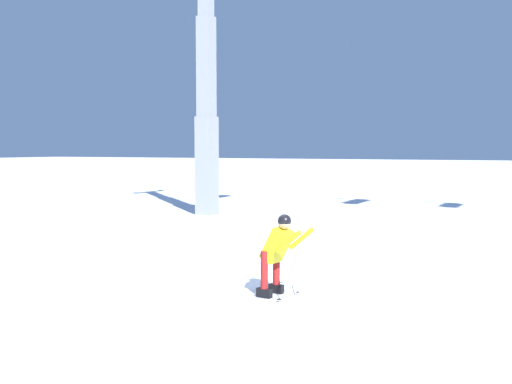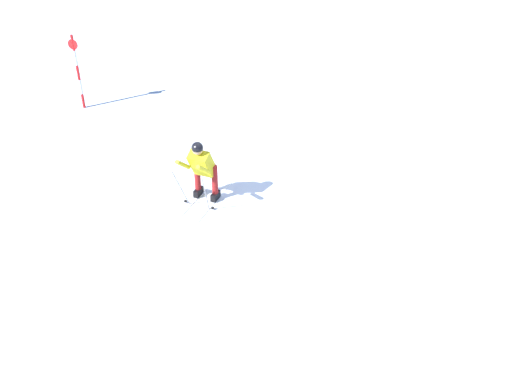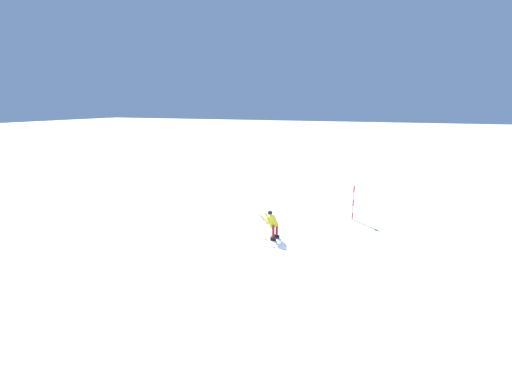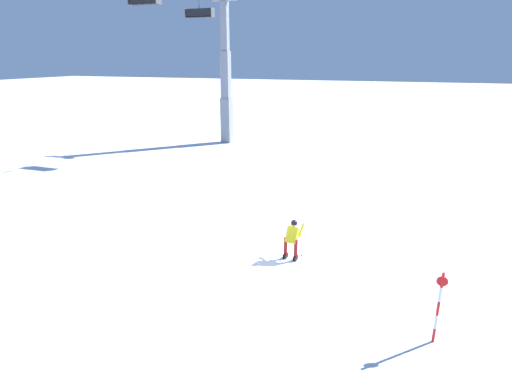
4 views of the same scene
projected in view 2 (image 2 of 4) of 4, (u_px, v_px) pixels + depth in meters
name	position (u px, v px, depth m)	size (l,w,h in m)	color
ground_plane	(259.00, 184.00, 12.89)	(260.00, 260.00, 0.00)	white
skier_carving_main	(202.00, 167.00, 11.86)	(1.81, 0.78, 1.62)	white
trail_marker_pole	(78.00, 70.00, 15.55)	(0.07, 0.28, 2.07)	red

